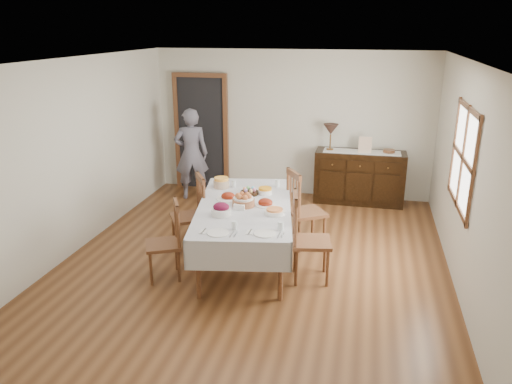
% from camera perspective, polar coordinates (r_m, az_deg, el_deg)
% --- Properties ---
extents(ground, '(6.00, 6.00, 0.00)m').
position_cam_1_polar(ground, '(6.70, -0.19, -8.00)').
color(ground, brown).
extents(room_shell, '(5.02, 6.02, 2.65)m').
position_cam_1_polar(room_shell, '(6.58, -0.62, 6.68)').
color(room_shell, white).
rests_on(room_shell, ground).
extents(dining_table, '(1.57, 2.49, 0.80)m').
position_cam_1_polar(dining_table, '(6.45, -1.31, -2.26)').
color(dining_table, '#BCBCC0').
rests_on(dining_table, ground).
extents(chair_left_near, '(0.55, 0.55, 0.99)m').
position_cam_1_polar(chair_left_near, '(6.22, -10.14, -5.40)').
color(chair_left_near, brown).
rests_on(chair_left_near, ground).
extents(chair_left_far, '(0.60, 0.60, 1.06)m').
position_cam_1_polar(chair_left_far, '(6.95, -7.40, -2.34)').
color(chair_left_far, brown).
rests_on(chair_left_far, ground).
extents(chair_right_near, '(0.54, 0.54, 1.11)m').
position_cam_1_polar(chair_right_near, '(6.08, 5.85, -5.13)').
color(chair_right_near, brown).
rests_on(chair_right_near, ground).
extents(chair_right_far, '(0.64, 0.64, 1.12)m').
position_cam_1_polar(chair_right_far, '(6.98, 5.40, -1.88)').
color(chair_right_far, brown).
rests_on(chair_right_far, ground).
extents(sideboard, '(1.54, 0.56, 0.92)m').
position_cam_1_polar(sideboard, '(8.92, 11.72, 1.67)').
color(sideboard, black).
rests_on(sideboard, ground).
extents(person, '(0.63, 0.51, 1.74)m').
position_cam_1_polar(person, '(8.95, -7.41, 4.67)').
color(person, '#5C5968').
rests_on(person, ground).
extents(bread_basket, '(0.29, 0.29, 0.17)m').
position_cam_1_polar(bread_basket, '(6.36, -1.45, -0.98)').
color(bread_basket, brown).
rests_on(bread_basket, dining_table).
extents(egg_basket, '(0.25, 0.25, 0.10)m').
position_cam_1_polar(egg_basket, '(6.80, -0.75, -0.00)').
color(egg_basket, black).
rests_on(egg_basket, dining_table).
extents(ham_platter_a, '(0.32, 0.32, 0.11)m').
position_cam_1_polar(ham_platter_a, '(6.64, -3.20, -0.56)').
color(ham_platter_a, white).
rests_on(ham_platter_a, dining_table).
extents(ham_platter_b, '(0.27, 0.27, 0.11)m').
position_cam_1_polar(ham_platter_b, '(6.39, 1.08, -1.28)').
color(ham_platter_b, white).
rests_on(ham_platter_b, dining_table).
extents(beet_bowl, '(0.24, 0.24, 0.16)m').
position_cam_1_polar(beet_bowl, '(6.07, -3.99, -2.03)').
color(beet_bowl, white).
rests_on(beet_bowl, dining_table).
extents(carrot_bowl, '(0.20, 0.20, 0.09)m').
position_cam_1_polar(carrot_bowl, '(6.82, 1.05, 0.13)').
color(carrot_bowl, white).
rests_on(carrot_bowl, dining_table).
extents(pineapple_bowl, '(0.23, 0.23, 0.15)m').
position_cam_1_polar(pineapple_bowl, '(7.10, -3.98, 1.07)').
color(pineapple_bowl, tan).
rests_on(pineapple_bowl, dining_table).
extents(casserole_dish, '(0.26, 0.26, 0.07)m').
position_cam_1_polar(casserole_dish, '(6.10, 2.14, -2.25)').
color(casserole_dish, white).
rests_on(casserole_dish, dining_table).
extents(butter_dish, '(0.15, 0.11, 0.07)m').
position_cam_1_polar(butter_dish, '(6.26, -1.90, -1.69)').
color(butter_dish, white).
rests_on(butter_dish, dining_table).
extents(setting_left, '(0.44, 0.31, 0.10)m').
position_cam_1_polar(setting_left, '(5.60, -3.77, -4.38)').
color(setting_left, white).
rests_on(setting_left, dining_table).
extents(setting_right, '(0.44, 0.31, 0.10)m').
position_cam_1_polar(setting_right, '(5.57, 1.58, -4.45)').
color(setting_right, white).
rests_on(setting_right, dining_table).
extents(glass_far_a, '(0.06, 0.06, 0.10)m').
position_cam_1_polar(glass_far_a, '(7.12, -2.53, 0.95)').
color(glass_far_a, white).
rests_on(glass_far_a, dining_table).
extents(glass_far_b, '(0.06, 0.06, 0.11)m').
position_cam_1_polar(glass_far_b, '(7.13, 2.45, 1.01)').
color(glass_far_b, white).
rests_on(glass_far_b, dining_table).
extents(runner, '(1.30, 0.35, 0.01)m').
position_cam_1_polar(runner, '(8.78, 12.00, 4.53)').
color(runner, silver).
rests_on(runner, sideboard).
extents(table_lamp, '(0.26, 0.26, 0.46)m').
position_cam_1_polar(table_lamp, '(8.74, 8.54, 7.01)').
color(table_lamp, brown).
rests_on(table_lamp, sideboard).
extents(picture_frame, '(0.22, 0.08, 0.28)m').
position_cam_1_polar(picture_frame, '(8.69, 12.37, 5.26)').
color(picture_frame, '#CCAB8E').
rests_on(picture_frame, sideboard).
extents(deco_bowl, '(0.20, 0.20, 0.06)m').
position_cam_1_polar(deco_bowl, '(8.81, 14.95, 4.51)').
color(deco_bowl, brown).
rests_on(deco_bowl, sideboard).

